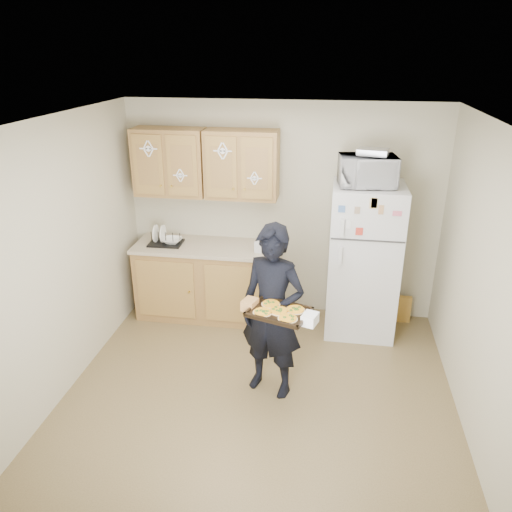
# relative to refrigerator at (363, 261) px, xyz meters

# --- Properties ---
(floor) EXTENTS (3.60, 3.60, 0.00)m
(floor) POSITION_rel_refrigerator_xyz_m (-0.95, -1.43, -0.85)
(floor) COLOR brown
(floor) RESTS_ON ground
(ceiling) EXTENTS (3.60, 3.60, 0.00)m
(ceiling) POSITION_rel_refrigerator_xyz_m (-0.95, -1.43, 1.65)
(ceiling) COLOR silver
(ceiling) RESTS_ON wall_back
(wall_back) EXTENTS (3.60, 0.04, 2.50)m
(wall_back) POSITION_rel_refrigerator_xyz_m (-0.95, 0.37, 0.40)
(wall_back) COLOR #B8B195
(wall_back) RESTS_ON floor
(wall_front) EXTENTS (3.60, 0.04, 2.50)m
(wall_front) POSITION_rel_refrigerator_xyz_m (-0.95, -3.23, 0.40)
(wall_front) COLOR #B8B195
(wall_front) RESTS_ON floor
(wall_left) EXTENTS (0.04, 3.60, 2.50)m
(wall_left) POSITION_rel_refrigerator_xyz_m (-2.75, -1.43, 0.40)
(wall_left) COLOR #B8B195
(wall_left) RESTS_ON floor
(wall_right) EXTENTS (0.04, 3.60, 2.50)m
(wall_right) POSITION_rel_refrigerator_xyz_m (0.85, -1.43, 0.40)
(wall_right) COLOR #B8B195
(wall_right) RESTS_ON floor
(refrigerator) EXTENTS (0.75, 0.70, 1.70)m
(refrigerator) POSITION_rel_refrigerator_xyz_m (0.00, 0.00, 0.00)
(refrigerator) COLOR silver
(refrigerator) RESTS_ON floor
(base_cabinet) EXTENTS (1.60, 0.60, 0.86)m
(base_cabinet) POSITION_rel_refrigerator_xyz_m (-1.80, 0.05, -0.42)
(base_cabinet) COLOR #925F32
(base_cabinet) RESTS_ON floor
(countertop) EXTENTS (1.64, 0.64, 0.04)m
(countertop) POSITION_rel_refrigerator_xyz_m (-1.80, 0.05, 0.03)
(countertop) COLOR #BCA690
(countertop) RESTS_ON base_cabinet
(upper_cab_left) EXTENTS (0.80, 0.33, 0.75)m
(upper_cab_left) POSITION_rel_refrigerator_xyz_m (-2.20, 0.18, 0.98)
(upper_cab_left) COLOR #925F32
(upper_cab_left) RESTS_ON wall_back
(upper_cab_right) EXTENTS (0.80, 0.33, 0.75)m
(upper_cab_right) POSITION_rel_refrigerator_xyz_m (-1.38, 0.18, 0.98)
(upper_cab_right) COLOR #925F32
(upper_cab_right) RESTS_ON wall_back
(cereal_box) EXTENTS (0.20, 0.07, 0.32)m
(cereal_box) POSITION_rel_refrigerator_xyz_m (0.52, 0.24, -0.69)
(cereal_box) COLOR gold
(cereal_box) RESTS_ON floor
(person) EXTENTS (0.69, 0.56, 1.65)m
(person) POSITION_rel_refrigerator_xyz_m (-0.85, -1.26, -0.03)
(person) COLOR black
(person) RESTS_ON floor
(baking_tray) EXTENTS (0.57, 0.49, 0.04)m
(baking_tray) POSITION_rel_refrigerator_xyz_m (-0.75, -1.55, 0.14)
(baking_tray) COLOR black
(baking_tray) RESTS_ON person
(pizza_front_left) EXTENTS (0.16, 0.16, 0.02)m
(pizza_front_left) POSITION_rel_refrigerator_xyz_m (-0.89, -1.59, 0.16)
(pizza_front_left) COLOR gold
(pizza_front_left) RESTS_ON baking_tray
(pizza_front_right) EXTENTS (0.16, 0.16, 0.02)m
(pizza_front_right) POSITION_rel_refrigerator_xyz_m (-0.67, -1.66, 0.16)
(pizza_front_right) COLOR gold
(pizza_front_right) RESTS_ON baking_tray
(pizza_back_left) EXTENTS (0.16, 0.16, 0.02)m
(pizza_back_left) POSITION_rel_refrigerator_xyz_m (-0.84, -1.44, 0.16)
(pizza_back_left) COLOR gold
(pizza_back_left) RESTS_ON baking_tray
(pizza_back_right) EXTENTS (0.16, 0.16, 0.02)m
(pizza_back_right) POSITION_rel_refrigerator_xyz_m (-0.62, -1.51, 0.16)
(pizza_back_right) COLOR gold
(pizza_back_right) RESTS_ON baking_tray
(pizza_center) EXTENTS (0.16, 0.16, 0.02)m
(pizza_center) POSITION_rel_refrigerator_xyz_m (-0.75, -1.55, 0.16)
(pizza_center) COLOR gold
(pizza_center) RESTS_ON baking_tray
(microwave) EXTENTS (0.61, 0.45, 0.31)m
(microwave) POSITION_rel_refrigerator_xyz_m (-0.04, -0.05, 1.01)
(microwave) COLOR silver
(microwave) RESTS_ON refrigerator
(foil_pan) EXTENTS (0.34, 0.27, 0.06)m
(foil_pan) POSITION_rel_refrigerator_xyz_m (-0.00, -0.02, 1.20)
(foil_pan) COLOR #B6B7BD
(foil_pan) RESTS_ON microwave
(dish_rack) EXTENTS (0.39, 0.29, 0.15)m
(dish_rack) POSITION_rel_refrigerator_xyz_m (-2.26, 0.02, 0.13)
(dish_rack) COLOR black
(dish_rack) RESTS_ON countertop
(bowl) EXTENTS (0.23, 0.23, 0.06)m
(bowl) POSITION_rel_refrigerator_xyz_m (-2.18, 0.02, 0.10)
(bowl) COLOR white
(bowl) RESTS_ON dish_rack
(soap_bottle) EXTENTS (0.10, 0.10, 0.19)m
(soap_bottle) POSITION_rel_refrigerator_xyz_m (-1.15, -0.05, 0.15)
(soap_bottle) COLOR silver
(soap_bottle) RESTS_ON countertop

